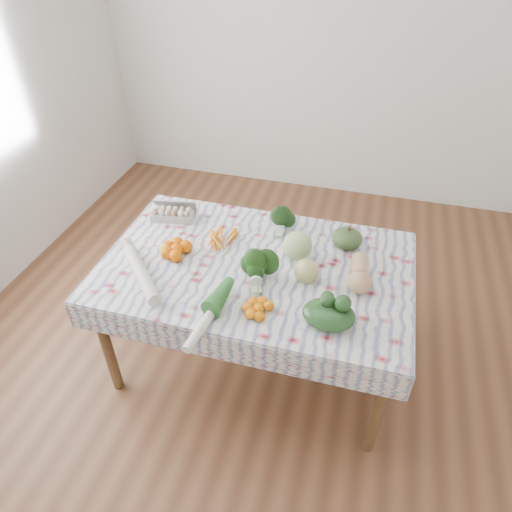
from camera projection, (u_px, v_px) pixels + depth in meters
ground at (256, 355)px, 2.94m from camera, size 4.50×4.50×0.00m
wall_back at (329, 38)px, 3.76m from camera, size 4.00×0.04×2.80m
dining_table at (256, 276)px, 2.51m from camera, size 1.60×1.00×0.75m
tablecloth at (256, 265)px, 2.47m from camera, size 1.66×1.06×0.01m
egg_carton at (172, 215)px, 2.78m from camera, size 0.27×0.15×0.07m
carrot_bunch at (221, 241)px, 2.60m from camera, size 0.23×0.22×0.03m
kale_bunch at (281, 222)px, 2.67m from camera, size 0.15×0.13×0.13m
kabocha_squash at (347, 238)px, 2.56m from camera, size 0.22×0.22×0.11m
cabbage at (298, 246)px, 2.46m from camera, size 0.19×0.19×0.16m
butternut_squash at (360, 273)px, 2.32m from camera, size 0.14×0.27×0.12m
orange_cluster at (177, 249)px, 2.51m from camera, size 0.27×0.27×0.07m
broccoli at (256, 272)px, 2.32m from camera, size 0.21×0.21×0.12m
mandarin_cluster at (258, 308)px, 2.17m from camera, size 0.22×0.22×0.05m
grapefruit at (306, 271)px, 2.32m from camera, size 0.16×0.16×0.13m
spinach_bag at (329, 315)px, 2.09m from camera, size 0.28×0.25×0.11m
daikon at (141, 274)px, 2.35m from camera, size 0.38×0.40×0.07m
leek at (209, 315)px, 2.13m from camera, size 0.10×0.45×0.05m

